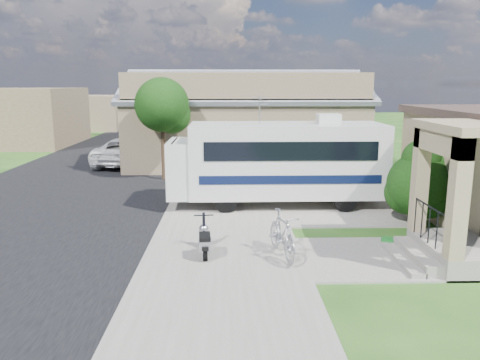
{
  "coord_description": "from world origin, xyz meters",
  "views": [
    {
      "loc": [
        -0.83,
        -11.94,
        4.26
      ],
      "look_at": [
        -0.5,
        2.5,
        1.3
      ],
      "focal_mm": 35.0,
      "sensor_mm": 36.0,
      "label": 1
    }
  ],
  "objects_px": {
    "bicycle": "(282,237)",
    "pickup_truck": "(128,151)",
    "scooter": "(205,241)",
    "garden_hose": "(388,243)",
    "shrub": "(421,181)",
    "motorhome": "(278,160)",
    "van": "(148,135)"
  },
  "relations": [
    {
      "from": "motorhome",
      "to": "bicycle",
      "type": "distance_m",
      "value": 5.37
    },
    {
      "from": "bicycle",
      "to": "scooter",
      "type": "bearing_deg",
      "value": 163.59
    },
    {
      "from": "bicycle",
      "to": "garden_hose",
      "type": "xyz_separation_m",
      "value": [
        2.97,
        0.87,
        -0.49
      ]
    },
    {
      "from": "scooter",
      "to": "garden_hose",
      "type": "distance_m",
      "value": 4.95
    },
    {
      "from": "shrub",
      "to": "van",
      "type": "xyz_separation_m",
      "value": [
        -11.47,
        18.5,
        -0.51
      ]
    },
    {
      "from": "scooter",
      "to": "shrub",
      "type": "bearing_deg",
      "value": 18.22
    },
    {
      "from": "motorhome",
      "to": "bicycle",
      "type": "xyz_separation_m",
      "value": [
        -0.44,
        -5.24,
        -1.07
      ]
    },
    {
      "from": "bicycle",
      "to": "pickup_truck",
      "type": "bearing_deg",
      "value": 103.97
    },
    {
      "from": "garden_hose",
      "to": "motorhome",
      "type": "bearing_deg",
      "value": 120.12
    },
    {
      "from": "shrub",
      "to": "van",
      "type": "height_order",
      "value": "shrub"
    },
    {
      "from": "motorhome",
      "to": "bicycle",
      "type": "relative_size",
      "value": 3.92
    },
    {
      "from": "motorhome",
      "to": "shrub",
      "type": "height_order",
      "value": "motorhome"
    },
    {
      "from": "bicycle",
      "to": "pickup_truck",
      "type": "height_order",
      "value": "pickup_truck"
    },
    {
      "from": "motorhome",
      "to": "van",
      "type": "relative_size",
      "value": 1.3
    },
    {
      "from": "scooter",
      "to": "garden_hose",
      "type": "height_order",
      "value": "scooter"
    },
    {
      "from": "scooter",
      "to": "pickup_truck",
      "type": "distance_m",
      "value": 14.71
    },
    {
      "from": "shrub",
      "to": "bicycle",
      "type": "xyz_separation_m",
      "value": [
        -4.56,
        -2.88,
        -0.77
      ]
    },
    {
      "from": "bicycle",
      "to": "shrub",
      "type": "bearing_deg",
      "value": 20.69
    },
    {
      "from": "bicycle",
      "to": "pickup_truck",
      "type": "relative_size",
      "value": 0.36
    },
    {
      "from": "scooter",
      "to": "bicycle",
      "type": "height_order",
      "value": "bicycle"
    },
    {
      "from": "pickup_truck",
      "to": "van",
      "type": "height_order",
      "value": "van"
    },
    {
      "from": "shrub",
      "to": "motorhome",
      "type": "bearing_deg",
      "value": 150.22
    },
    {
      "from": "motorhome",
      "to": "pickup_truck",
      "type": "height_order",
      "value": "motorhome"
    },
    {
      "from": "motorhome",
      "to": "bicycle",
      "type": "height_order",
      "value": "motorhome"
    },
    {
      "from": "shrub",
      "to": "scooter",
      "type": "height_order",
      "value": "shrub"
    },
    {
      "from": "scooter",
      "to": "van",
      "type": "relative_size",
      "value": 0.25
    },
    {
      "from": "pickup_truck",
      "to": "scooter",
      "type": "bearing_deg",
      "value": 117.53
    },
    {
      "from": "scooter",
      "to": "bicycle",
      "type": "relative_size",
      "value": 0.74
    },
    {
      "from": "pickup_truck",
      "to": "shrub",
      "type": "bearing_deg",
      "value": 143.74
    },
    {
      "from": "motorhome",
      "to": "scooter",
      "type": "height_order",
      "value": "motorhome"
    },
    {
      "from": "van",
      "to": "garden_hose",
      "type": "xyz_separation_m",
      "value": [
        9.88,
        -20.52,
        -0.75
      ]
    },
    {
      "from": "bicycle",
      "to": "van",
      "type": "relative_size",
      "value": 0.33
    }
  ]
}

